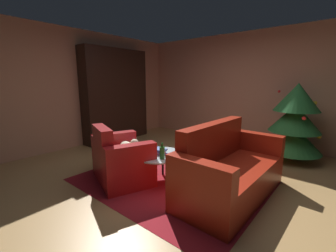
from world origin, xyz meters
TOP-DOWN VIEW (x-y plane):
  - ground_plane at (0.00, 0.00)m, footprint 7.22×7.22m
  - wall_back at (0.00, 2.77)m, footprint 6.14×0.06m
  - wall_left at (-3.04, 0.00)m, footprint 0.06×5.61m
  - area_rug at (-0.17, -0.13)m, footprint 2.62×2.06m
  - bookshelf_unit at (-2.78, 1.03)m, footprint 0.38×1.75m
  - armchair_red at (-0.78, -0.59)m, footprint 1.16×1.01m
  - couch_red at (0.67, 0.07)m, footprint 0.82×1.79m
  - coffee_table at (-0.32, -0.21)m, footprint 0.77×0.77m
  - book_stack_on_table at (-0.32, -0.20)m, footprint 0.22×0.16m
  - bottle_on_table at (-0.15, -0.34)m, footprint 0.07×0.07m
  - decorated_tree at (1.03, 2.09)m, footprint 1.01×1.01m

SIDE VIEW (x-z plane):
  - ground_plane at x=0.00m, z-range 0.00..0.00m
  - area_rug at x=-0.17m, z-range 0.00..0.01m
  - armchair_red at x=-0.78m, z-range -0.12..0.74m
  - couch_red at x=0.67m, z-range -0.15..0.80m
  - coffee_table at x=-0.32m, z-range 0.18..0.60m
  - book_stack_on_table at x=-0.32m, z-range 0.42..0.50m
  - bottle_on_table at x=-0.15m, z-range 0.40..0.63m
  - decorated_tree at x=1.03m, z-range 0.02..1.49m
  - bookshelf_unit at x=-2.78m, z-range -0.03..2.24m
  - wall_back at x=0.00m, z-range 0.00..2.62m
  - wall_left at x=-3.04m, z-range 0.00..2.62m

